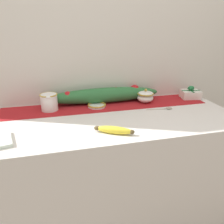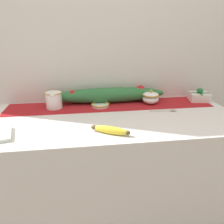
{
  "view_description": "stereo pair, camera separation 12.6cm",
  "coord_description": "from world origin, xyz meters",
  "views": [
    {
      "loc": [
        -0.31,
        -1.19,
        1.43
      ],
      "look_at": [
        -0.02,
        -0.05,
        0.97
      ],
      "focal_mm": 35.0,
      "sensor_mm": 36.0,
      "label": 1
    },
    {
      "loc": [
        -0.18,
        -1.21,
        1.43
      ],
      "look_at": [
        -0.02,
        -0.05,
        0.97
      ],
      "focal_mm": 35.0,
      "sensor_mm": 36.0,
      "label": 2
    }
  ],
  "objects": [
    {
      "name": "countertop",
      "position": [
        0.0,
        0.0,
        0.46
      ],
      "size": [
        1.52,
        0.67,
        0.92
      ],
      "primitive_type": "cube",
      "color": "silver",
      "rests_on": "ground_plane"
    },
    {
      "name": "back_wall",
      "position": [
        0.0,
        0.35,
        1.2
      ],
      "size": [
        2.32,
        0.04,
        2.4
      ],
      "primitive_type": "cube",
      "color": "silver",
      "rests_on": "ground_plane"
    },
    {
      "name": "table_runner",
      "position": [
        0.0,
        0.2,
        0.92
      ],
      "size": [
        1.4,
        0.24,
        0.0
      ],
      "primitive_type": "cube",
      "color": "#A8191E",
      "rests_on": "countertop"
    },
    {
      "name": "cream_pitcher",
      "position": [
        -0.38,
        0.21,
        0.98
      ],
      "size": [
        0.11,
        0.13,
        0.11
      ],
      "color": "white",
      "rests_on": "countertop"
    },
    {
      "name": "sugar_bowl",
      "position": [
        0.29,
        0.2,
        0.97
      ],
      "size": [
        0.12,
        0.12,
        0.1
      ],
      "color": "white",
      "rests_on": "countertop"
    },
    {
      "name": "small_dish",
      "position": [
        -0.07,
        0.19,
        0.94
      ],
      "size": [
        0.12,
        0.12,
        0.02
      ],
      "color": "white",
      "rests_on": "countertop"
    },
    {
      "name": "banana",
      "position": [
        -0.06,
        -0.22,
        0.94
      ],
      "size": [
        0.2,
        0.13,
        0.04
      ],
      "rotation": [
        0.0,
        0.0,
        -0.49
      ],
      "color": "yellow",
      "rests_on": "countertop"
    },
    {
      "name": "spoon",
      "position": [
        0.38,
        0.04,
        0.93
      ],
      "size": [
        0.18,
        0.04,
        0.01
      ],
      "rotation": [
        0.0,
        0.0,
        -0.11
      ],
      "color": "#A89E89",
      "rests_on": "countertop"
    },
    {
      "name": "gift_box",
      "position": [
        0.66,
        0.22,
        0.96
      ],
      "size": [
        0.15,
        0.14,
        0.09
      ],
      "rotation": [
        0.0,
        0.0,
        -0.19
      ],
      "color": "silver",
      "rests_on": "countertop"
    },
    {
      "name": "poinsettia_garland",
      "position": [
        0.0,
        0.27,
        0.98
      ],
      "size": [
        0.81,
        0.12,
        0.11
      ],
      "color": "#2D6B38",
      "rests_on": "countertop"
    }
  ]
}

